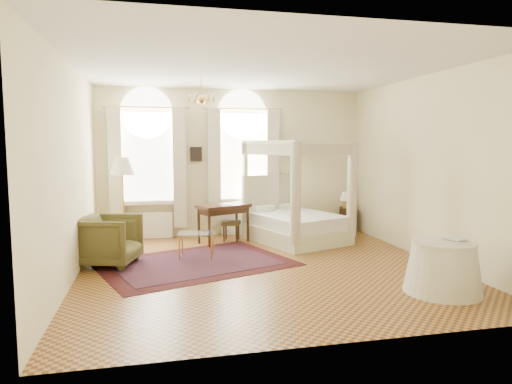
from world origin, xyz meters
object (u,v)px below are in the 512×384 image
(nightstand, at_px, (348,220))
(armchair, at_px, (109,241))
(canopy_bed, at_px, (297,219))
(floor_lamp, at_px, (122,171))
(coffee_table, at_px, (196,235))
(side_table, at_px, (443,267))
(writing_desk, at_px, (223,210))
(stool, at_px, (231,224))

(nightstand, bearing_deg, armchair, -159.79)
(canopy_bed, xyz_separation_m, floor_lamp, (-3.56, 0.12, 1.06))
(armchair, height_order, coffee_table, armchair)
(coffee_table, height_order, side_table, side_table)
(writing_desk, bearing_deg, canopy_bed, -8.17)
(writing_desk, bearing_deg, floor_lamp, -177.06)
(armchair, distance_m, coffee_table, 1.53)
(canopy_bed, xyz_separation_m, nightstand, (1.52, 0.77, -0.20))
(nightstand, bearing_deg, stool, -172.06)
(coffee_table, distance_m, floor_lamp, 2.04)
(stool, distance_m, coffee_table, 1.55)
(stool, bearing_deg, side_table, -60.30)
(canopy_bed, height_order, floor_lamp, canopy_bed)
(floor_lamp, distance_m, side_table, 6.03)
(coffee_table, bearing_deg, canopy_bed, 22.29)
(nightstand, distance_m, stool, 2.91)
(coffee_table, bearing_deg, side_table, -41.11)
(stool, distance_m, side_table, 4.67)
(floor_lamp, bearing_deg, writing_desk, 2.94)
(nightstand, bearing_deg, writing_desk, -169.77)
(coffee_table, bearing_deg, armchair, -170.61)
(stool, bearing_deg, nightstand, 7.94)
(canopy_bed, distance_m, coffee_table, 2.40)
(nightstand, relative_size, side_table, 0.54)
(nightstand, xyz_separation_m, side_table, (-0.56, -4.46, 0.07))
(stool, bearing_deg, writing_desk, -141.29)
(stool, xyz_separation_m, side_table, (2.31, -4.06, 0.00))
(nightstand, relative_size, writing_desk, 0.47)
(nightstand, bearing_deg, side_table, -97.18)
(stool, xyz_separation_m, floor_lamp, (-2.21, -0.26, 1.20))
(floor_lamp, bearing_deg, stool, 6.61)
(canopy_bed, height_order, writing_desk, canopy_bed)
(floor_lamp, bearing_deg, side_table, -40.06)
(armchair, relative_size, side_table, 0.89)
(armchair, bearing_deg, coffee_table, -63.47)
(writing_desk, distance_m, side_table, 4.65)
(nightstand, xyz_separation_m, coffee_table, (-3.74, -1.68, 0.12))
(canopy_bed, distance_m, side_table, 3.81)
(nightstand, relative_size, stool, 1.24)
(writing_desk, height_order, stool, writing_desk)
(armchair, xyz_separation_m, side_table, (4.69, -2.53, -0.07))
(armchair, bearing_deg, stool, -40.05)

